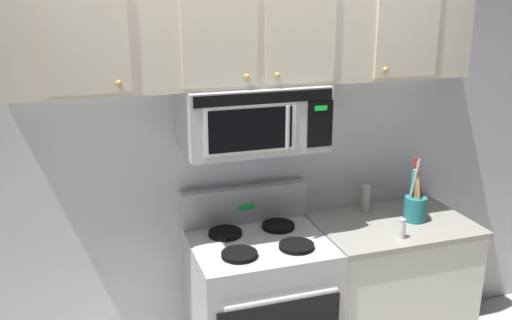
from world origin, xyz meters
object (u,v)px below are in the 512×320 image
at_px(pepper_mill, 366,199).
at_px(over_range_microwave, 253,117).
at_px(stove_range, 260,310).
at_px(utensil_crock_teal, 415,204).
at_px(salt_shaker, 402,229).

bearing_deg(pepper_mill, over_range_microwave, -173.68).
xyz_separation_m(over_range_microwave, pepper_mill, (0.76, 0.08, -0.59)).
distance_m(stove_range, over_range_microwave, 1.11).
bearing_deg(utensil_crock_teal, over_range_microwave, 172.25).
distance_m(salt_shaker, pepper_mill, 0.41).
xyz_separation_m(stove_range, utensil_crock_teal, (0.97, -0.02, 0.54)).
height_order(salt_shaker, pepper_mill, pepper_mill).
bearing_deg(over_range_microwave, utensil_crock_teal, -7.75).
xyz_separation_m(salt_shaker, pepper_mill, (-0.00, 0.41, 0.03)).
bearing_deg(stove_range, utensil_crock_teal, -0.94).
height_order(stove_range, pepper_mill, stove_range).
relative_size(stove_range, utensil_crock_teal, 2.87).
height_order(over_range_microwave, salt_shaker, over_range_microwave).
bearing_deg(pepper_mill, utensil_crock_teal, -45.61).
distance_m(over_range_microwave, pepper_mill, 0.97).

